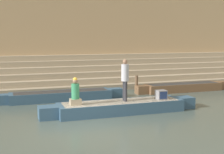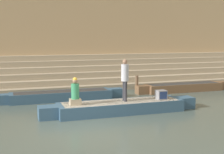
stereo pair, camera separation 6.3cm
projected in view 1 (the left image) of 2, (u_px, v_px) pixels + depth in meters
ground_plane at (87, 129)px, 10.92m from camera, size 120.00×120.00×0.00m
ghat_steps at (50, 76)px, 19.83m from camera, size 36.00×3.58×2.02m
back_wall at (44, 20)px, 21.14m from camera, size 34.20×1.28×8.74m
rowboat_main at (121, 107)px, 13.30m from camera, size 6.92×1.41×0.50m
person_standing at (125, 77)px, 13.20m from camera, size 0.32×0.32×1.78m
person_rowing at (75, 94)px, 12.50m from camera, size 0.45×0.35×1.12m
tv_set at (161, 95)px, 13.75m from camera, size 0.43×0.44×0.40m
moored_boat_shore at (183, 87)px, 18.64m from camera, size 6.09×1.05×0.47m
moored_boat_distant at (61, 96)px, 15.90m from camera, size 6.57×1.05×0.47m
mooring_post at (137, 84)px, 17.88m from camera, size 0.17×0.17×1.04m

